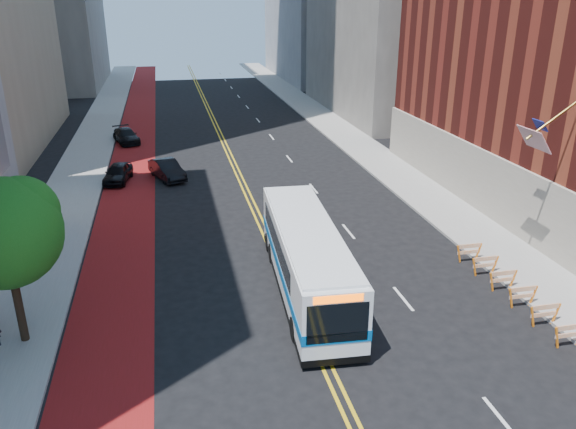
% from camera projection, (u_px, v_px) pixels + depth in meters
% --- Properties ---
extents(ground, '(160.00, 160.00, 0.00)m').
position_uv_depth(ground, '(342.00, 400.00, 19.18)').
color(ground, black).
rests_on(ground, ground).
extents(sidewalk_left, '(4.00, 140.00, 0.15)m').
position_uv_depth(sidewalk_left, '(81.00, 170.00, 44.03)').
color(sidewalk_left, gray).
rests_on(sidewalk_left, ground).
extents(sidewalk_right, '(4.00, 140.00, 0.15)m').
position_uv_depth(sidewalk_right, '(370.00, 153.00, 48.83)').
color(sidewalk_right, gray).
rests_on(sidewalk_right, ground).
extents(bus_lane_paint, '(3.60, 140.00, 0.01)m').
position_uv_depth(bus_lane_paint, '(132.00, 168.00, 44.84)').
color(bus_lane_paint, maroon).
rests_on(bus_lane_paint, ground).
extents(center_line_inner, '(0.14, 140.00, 0.01)m').
position_uv_depth(center_line_inner, '(231.00, 162.00, 46.42)').
color(center_line_inner, gold).
rests_on(center_line_inner, ground).
extents(center_line_outer, '(0.14, 140.00, 0.01)m').
position_uv_depth(center_line_outer, '(235.00, 162.00, 46.49)').
color(center_line_outer, gold).
rests_on(center_line_outer, ground).
extents(lane_dashes, '(0.14, 98.20, 0.01)m').
position_uv_depth(lane_dashes, '(272.00, 137.00, 54.69)').
color(lane_dashes, silver).
rests_on(lane_dashes, ground).
extents(construction_barriers, '(1.42, 10.91, 1.00)m').
position_uv_depth(construction_barriers, '(533.00, 302.00, 23.97)').
color(construction_barriers, orange).
rests_on(construction_barriers, ground).
extents(street_tree, '(4.20, 4.20, 6.70)m').
position_uv_depth(street_tree, '(5.00, 229.00, 20.63)').
color(street_tree, black).
rests_on(street_tree, sidewalk_left).
extents(transit_bus, '(3.37, 12.12, 3.29)m').
position_uv_depth(transit_bus, '(306.00, 257.00, 25.74)').
color(transit_bus, silver).
rests_on(transit_bus, ground).
extents(car_a, '(2.31, 4.19, 1.35)m').
position_uv_depth(car_a, '(118.00, 173.00, 41.38)').
color(car_a, black).
rests_on(car_a, ground).
extents(car_b, '(2.89, 4.60, 1.43)m').
position_uv_depth(car_b, '(167.00, 169.00, 42.06)').
color(car_b, black).
rests_on(car_b, ground).
extents(car_c, '(2.96, 4.80, 1.30)m').
position_uv_depth(car_c, '(126.00, 136.00, 52.38)').
color(car_c, black).
rests_on(car_c, ground).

